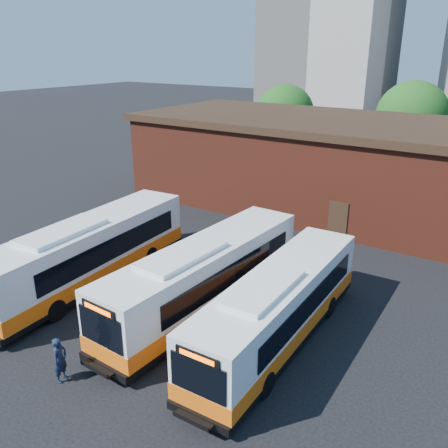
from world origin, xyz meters
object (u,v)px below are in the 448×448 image
Objects in this scene: bus_mideast at (205,279)px; transit_worker at (60,360)px; bus_east at (278,310)px; bus_midwest at (89,255)px.

bus_mideast is 7.14× the size of transit_worker.
bus_mideast is at bearing 172.54° from bus_east.
bus_midwest is 6.31m from bus_mideast.
bus_midwest is at bearing 24.74° from transit_worker.
bus_midwest reaches higher than bus_east.
bus_mideast reaches higher than bus_east.
bus_east is 8.24m from transit_worker.
bus_midwest reaches higher than bus_mideast.
transit_worker is (-1.33, -6.76, -0.64)m from bus_mideast.
bus_mideast is 1.06× the size of bus_east.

